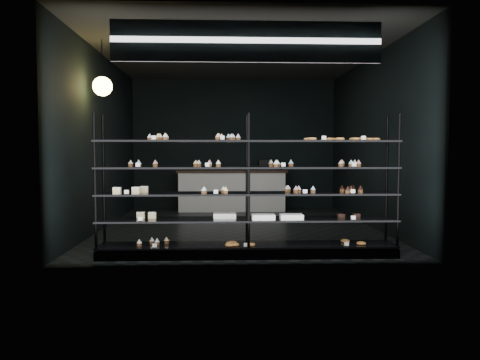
# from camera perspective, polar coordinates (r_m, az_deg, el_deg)

# --- Properties ---
(room) EXTENTS (5.01, 6.01, 3.20)m
(room) POSITION_cam_1_polar(r_m,az_deg,el_deg) (8.71, -0.20, 4.68)
(room) COLOR black
(room) RESTS_ON ground
(display_shelf) EXTENTS (4.00, 0.50, 1.91)m
(display_shelf) POSITION_cam_1_polar(r_m,az_deg,el_deg) (6.31, 0.75, -3.66)
(display_shelf) COLOR black
(display_shelf) RESTS_ON room
(signage) EXTENTS (3.30, 0.05, 0.50)m
(signage) POSITION_cam_1_polar(r_m,az_deg,el_deg) (5.93, 0.86, 16.50)
(signage) COLOR #0C0D40
(signage) RESTS_ON room
(pendant_lamp) EXTENTS (0.30, 0.30, 0.88)m
(pendant_lamp) POSITION_cam_1_polar(r_m,az_deg,el_deg) (7.87, -16.43, 10.91)
(pendant_lamp) COLOR black
(pendant_lamp) RESTS_ON room
(service_counter) EXTENTS (2.61, 0.65, 1.23)m
(service_counter) POSITION_cam_1_polar(r_m,az_deg,el_deg) (11.24, -0.95, -1.21)
(service_counter) COLOR beige
(service_counter) RESTS_ON room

